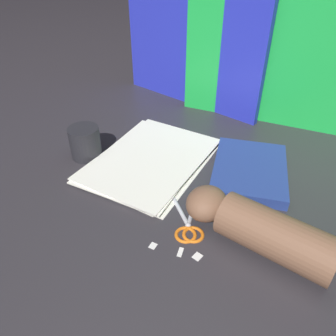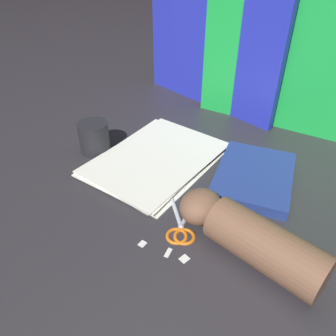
{
  "view_description": "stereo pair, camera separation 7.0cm",
  "coord_description": "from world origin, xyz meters",
  "views": [
    {
      "loc": [
        0.29,
        -0.51,
        0.48
      ],
      "look_at": [
        0.01,
        -0.01,
        0.06
      ],
      "focal_mm": 35.0,
      "sensor_mm": 36.0,
      "label": 1
    },
    {
      "loc": [
        0.35,
        -0.47,
        0.48
      ],
      "look_at": [
        0.01,
        -0.01,
        0.06
      ],
      "focal_mm": 35.0,
      "sensor_mm": 36.0,
      "label": 2
    }
  ],
  "objects": [
    {
      "name": "paper_scrap_far",
      "position": [
        0.15,
        -0.15,
        0.0
      ],
      "size": [
        0.02,
        0.02,
        0.0
      ],
      "color": "white",
      "rests_on": "ground_plane"
    },
    {
      "name": "ground_plane",
      "position": [
        0.0,
        0.0,
        0.0
      ],
      "size": [
        6.0,
        6.0,
        0.0
      ],
      "primitive_type": "plane",
      "color": "#2D2B30"
    },
    {
      "name": "backdrop_panel_center",
      "position": [
        0.19,
        0.43,
        0.25
      ],
      "size": [
        0.68,
        0.08,
        0.51
      ],
      "color": "green",
      "rests_on": "ground_plane"
    },
    {
      "name": "backdrop_panel_left",
      "position": [
        -0.15,
        0.43,
        0.2
      ],
      "size": [
        0.5,
        0.12,
        0.39
      ],
      "color": "#2833D1",
      "rests_on": "ground_plane"
    },
    {
      "name": "paper_scrap_near",
      "position": [
        0.12,
        -0.15,
        0.0
      ],
      "size": [
        0.01,
        0.02,
        0.0
      ],
      "color": "white",
      "rests_on": "ground_plane"
    },
    {
      "name": "mug",
      "position": [
        -0.24,
        0.01,
        0.04
      ],
      "size": [
        0.08,
        0.08,
        0.08
      ],
      "color": "#232328",
      "rests_on": "ground_plane"
    },
    {
      "name": "hand_forearm",
      "position": [
        0.23,
        -0.07,
        0.04
      ],
      "size": [
        0.29,
        0.12,
        0.08
      ],
      "color": "brown",
      "rests_on": "ground_plane"
    },
    {
      "name": "paper_scrap_mid",
      "position": [
        0.07,
        -0.17,
        0.0
      ],
      "size": [
        0.01,
        0.01,
        0.0
      ],
      "color": "white",
      "rests_on": "ground_plane"
    },
    {
      "name": "paper_stack",
      "position": [
        -0.08,
        0.07,
        0.01
      ],
      "size": [
        0.26,
        0.36,
        0.01
      ],
      "color": "white",
      "rests_on": "ground_plane"
    },
    {
      "name": "scissors",
      "position": [
        0.1,
        -0.08,
        0.0
      ],
      "size": [
        0.14,
        0.17,
        0.01
      ],
      "color": "silver",
      "rests_on": "ground_plane"
    },
    {
      "name": "book_closed",
      "position": [
        0.15,
        0.14,
        0.01
      ],
      "size": [
        0.22,
        0.26,
        0.03
      ],
      "color": "navy",
      "rests_on": "ground_plane"
    }
  ]
}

